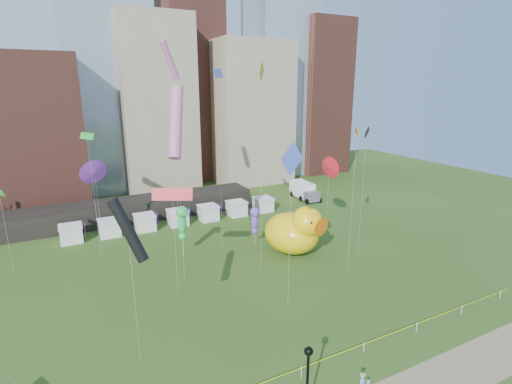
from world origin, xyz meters
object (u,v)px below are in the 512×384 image
small_duck (285,222)px  box_truck (304,190)px  big_duck (295,231)px  seahorse_purple (255,219)px  seahorse_green (182,220)px  lamppost (308,375)px  woman (362,384)px

small_duck → box_truck: size_ratio=0.62×
big_duck → seahorse_purple: bearing=108.3°
seahorse_green → seahorse_purple: size_ratio=1.21×
lamppost → seahorse_purple: bearing=69.8°
seahorse_purple → lamppost: 28.19m
seahorse_purple → woman: (-5.05, -26.46, -3.13)m
woman → box_truck: bearing=59.0°
big_duck → seahorse_green: bearing=136.5°
seahorse_green → box_truck: 31.74m
woman → seahorse_green: bearing=97.1°
seahorse_green → seahorse_purple: seahorse_green is taller
seahorse_green → lamppost: seahorse_green is taller
seahorse_purple → seahorse_green: bearing=-166.4°
seahorse_purple → lamppost: (-9.72, -26.46, -0.52)m
small_duck → seahorse_green: bearing=161.3°
small_duck → woman: (-11.39, -29.17, -0.73)m
big_duck → seahorse_purple: big_duck is taller
box_truck → woman: bearing=-115.1°
lamppost → box_truck: lamppost is taller
seahorse_green → woman: seahorse_green is taller
small_duck → box_truck: 18.01m
seahorse_green → woman: 28.43m
big_duck → seahorse_green: 14.20m
small_duck → seahorse_green: size_ratio=0.70×
big_duck → small_duck: 7.86m
small_duck → woman: bearing=-135.0°
lamppost → box_truck: (28.26, 42.41, -1.76)m
big_duck → woman: bearing=-130.4°
seahorse_green → box_truck: size_ratio=0.88×
woman → small_duck: bearing=66.8°
big_duck → small_duck: size_ratio=2.07×
seahorse_purple → box_truck: size_ratio=0.73×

